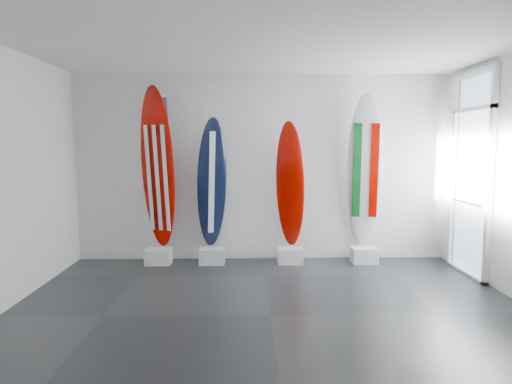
{
  "coord_description": "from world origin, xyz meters",
  "views": [
    {
      "loc": [
        -0.27,
        -4.88,
        1.89
      ],
      "look_at": [
        -0.12,
        1.4,
        1.22
      ],
      "focal_mm": 31.89,
      "sensor_mm": 36.0,
      "label": 1
    }
  ],
  "objects_px": {
    "surfboard_usa": "(158,168)",
    "surfboard_navy": "(212,183)",
    "surfboard_italy": "(365,171)",
    "surfboard_swiss": "(290,185)"
  },
  "relations": [
    {
      "from": "surfboard_usa",
      "to": "surfboard_navy",
      "type": "height_order",
      "value": "surfboard_usa"
    },
    {
      "from": "surfboard_swiss",
      "to": "surfboard_italy",
      "type": "xyz_separation_m",
      "value": [
        1.18,
        0.0,
        0.22
      ]
    },
    {
      "from": "surfboard_swiss",
      "to": "surfboard_navy",
      "type": "bearing_deg",
      "value": -160.99
    },
    {
      "from": "surfboard_usa",
      "to": "surfboard_navy",
      "type": "distance_m",
      "value": 0.88
    },
    {
      "from": "surfboard_usa",
      "to": "surfboard_swiss",
      "type": "xyz_separation_m",
      "value": [
        2.08,
        0.0,
        -0.27
      ]
    },
    {
      "from": "surfboard_usa",
      "to": "surfboard_italy",
      "type": "height_order",
      "value": "surfboard_usa"
    },
    {
      "from": "surfboard_usa",
      "to": "surfboard_italy",
      "type": "relative_size",
      "value": 1.04
    },
    {
      "from": "surfboard_navy",
      "to": "surfboard_swiss",
      "type": "bearing_deg",
      "value": -16.35
    },
    {
      "from": "surfboard_usa",
      "to": "surfboard_italy",
      "type": "bearing_deg",
      "value": 19.77
    },
    {
      "from": "surfboard_swiss",
      "to": "surfboard_italy",
      "type": "height_order",
      "value": "surfboard_italy"
    }
  ]
}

